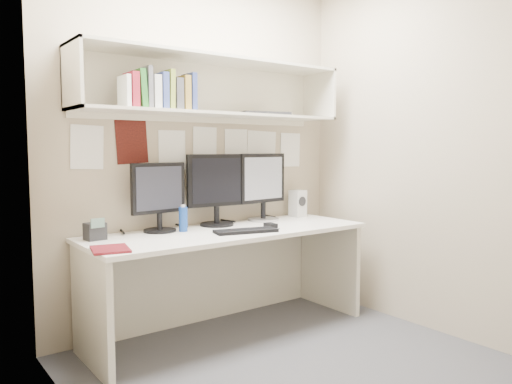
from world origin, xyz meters
TOP-DOWN VIEW (x-y plane):
  - floor at (0.00, 0.00)m, footprint 2.40×2.00m
  - wall_back at (0.00, 1.00)m, footprint 2.40×0.02m
  - wall_front at (0.00, -1.00)m, footprint 2.40×0.02m
  - wall_left at (-1.20, 0.00)m, footprint 0.02×2.00m
  - wall_right at (1.20, 0.00)m, footprint 0.02×2.00m
  - desk at (0.00, 0.65)m, footprint 2.00×0.70m
  - overhead_hutch at (0.00, 0.86)m, footprint 2.00×0.38m
  - pinned_papers at (0.00, 0.99)m, footprint 1.92×0.01m
  - monitor_left at (-0.42, 0.87)m, footprint 0.40×0.22m
  - monitor_center at (0.03, 0.87)m, footprint 0.45×0.25m
  - monitor_right at (0.46, 0.87)m, footprint 0.45×0.25m
  - keyboard at (0.03, 0.49)m, footprint 0.44×0.25m
  - mouse at (0.29, 0.55)m, footprint 0.07×0.11m
  - speaker at (0.83, 0.87)m, footprint 0.12×0.12m
  - blue_bottle at (-0.29, 0.77)m, footprint 0.06×0.06m
  - maroon_notebook at (-0.91, 0.46)m, footprint 0.25×0.28m
  - desk_phone at (-0.87, 0.82)m, footprint 0.13×0.12m
  - book_stack at (-0.46, 0.75)m, footprint 0.48×0.16m
  - hutch_tray at (0.44, 0.80)m, footprint 0.40×0.24m

SIDE VIEW (x-z plane):
  - floor at x=0.00m, z-range -0.01..0.01m
  - desk at x=0.00m, z-range 0.00..0.73m
  - maroon_notebook at x=-0.91m, z-range 0.73..0.74m
  - keyboard at x=0.03m, z-range 0.73..0.75m
  - mouse at x=0.29m, z-range 0.73..0.76m
  - desk_phone at x=-0.87m, z-range 0.72..0.85m
  - blue_bottle at x=-0.29m, z-range 0.73..0.91m
  - speaker at x=0.83m, z-range 0.73..0.95m
  - monitor_left at x=-0.42m, z-range 0.75..1.22m
  - monitor_center at x=0.03m, z-range 0.75..1.27m
  - monitor_right at x=0.46m, z-range 0.75..1.27m
  - pinned_papers at x=0.00m, z-range 1.01..1.49m
  - wall_back at x=0.00m, z-range 0.00..2.60m
  - wall_front at x=0.00m, z-range 0.00..2.60m
  - wall_left at x=-1.20m, z-range 0.00..2.60m
  - wall_right at x=1.20m, z-range 0.00..2.60m
  - hutch_tray at x=0.44m, z-range 1.54..1.57m
  - book_stack at x=-0.46m, z-range 1.52..1.78m
  - overhead_hutch at x=0.00m, z-range 1.52..1.92m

